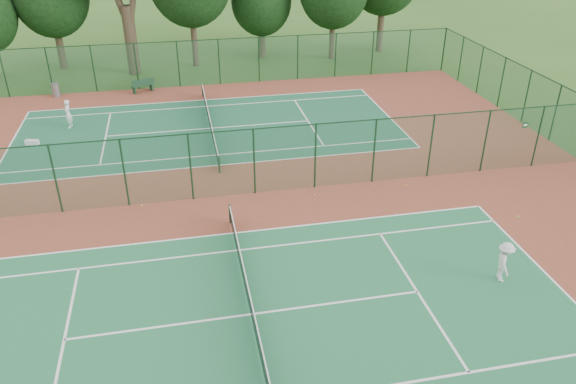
% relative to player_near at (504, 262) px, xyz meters
% --- Properties ---
extents(ground, '(120.00, 120.00, 0.00)m').
position_rel_player_near_xyz_m(ground, '(-9.89, 8.95, -0.87)').
color(ground, '#305A1C').
rests_on(ground, ground).
extents(red_pad, '(40.00, 36.00, 0.01)m').
position_rel_player_near_xyz_m(red_pad, '(-9.89, 8.95, -0.86)').
color(red_pad, brown).
rests_on(red_pad, ground).
extents(court_near, '(23.77, 10.97, 0.01)m').
position_rel_player_near_xyz_m(court_near, '(-9.89, -0.05, -0.85)').
color(court_near, '#216A3F').
rests_on(court_near, red_pad).
extents(court_far, '(23.77, 10.97, 0.01)m').
position_rel_player_near_xyz_m(court_far, '(-9.89, 17.95, -0.85)').
color(court_far, '#1C5B3B').
rests_on(court_far, red_pad).
extents(fence_north, '(40.00, 0.09, 3.50)m').
position_rel_player_near_xyz_m(fence_north, '(-9.89, 26.95, 0.89)').
color(fence_north, '#1B5133').
rests_on(fence_north, ground).
extents(fence_divider, '(40.00, 0.09, 3.50)m').
position_rel_player_near_xyz_m(fence_divider, '(-9.89, 8.95, 0.89)').
color(fence_divider, '#194D2C').
rests_on(fence_divider, ground).
extents(tennis_net_near, '(0.10, 12.90, 0.97)m').
position_rel_player_near_xyz_m(tennis_net_near, '(-9.89, -0.05, -0.32)').
color(tennis_net_near, '#12321C').
rests_on(tennis_net_near, ground).
extents(tennis_net_far, '(0.10, 12.90, 0.97)m').
position_rel_player_near_xyz_m(tennis_net_far, '(-9.89, 17.95, -0.32)').
color(tennis_net_far, '#14391C').
rests_on(tennis_net_far, ground).
extents(player_near, '(0.95, 1.24, 1.69)m').
position_rel_player_near_xyz_m(player_near, '(0.00, 0.00, 0.00)').
color(player_near, silver).
rests_on(player_near, court_near).
extents(player_far, '(0.53, 0.72, 1.81)m').
position_rel_player_near_xyz_m(player_far, '(-18.61, 19.92, 0.06)').
color(player_far, silver).
rests_on(player_far, court_far).
extents(trash_bin, '(0.71, 0.71, 0.99)m').
position_rel_player_near_xyz_m(trash_bin, '(-20.38, 26.42, -0.36)').
color(trash_bin, slate).
rests_on(trash_bin, red_pad).
extents(bench, '(1.75, 1.16, 1.05)m').
position_rel_player_near_xyz_m(bench, '(-14.17, 26.09, -0.32)').
color(bench, '#12361E').
rests_on(bench, red_pad).
extents(kit_bag, '(0.83, 0.49, 0.29)m').
position_rel_player_near_xyz_m(kit_bag, '(-20.48, 17.54, -0.71)').
color(kit_bag, silver).
rests_on(kit_bag, red_pad).
extents(stray_ball_a, '(0.07, 0.07, 0.07)m').
position_rel_player_near_xyz_m(stray_ball_a, '(-5.51, 8.07, -0.82)').
color(stray_ball_a, '#BAD130').
rests_on(stray_ball_a, red_pad).
extents(stray_ball_b, '(0.07, 0.07, 0.07)m').
position_rel_player_near_xyz_m(stray_ball_b, '(-0.64, 8.10, -0.82)').
color(stray_ball_b, '#CED431').
rests_on(stray_ball_b, red_pad).
extents(stray_ball_c, '(0.07, 0.07, 0.07)m').
position_rel_player_near_xyz_m(stray_ball_c, '(-13.92, 8.73, -0.82)').
color(stray_ball_c, '#D6E535').
rests_on(stray_ball_c, red_pad).
extents(evergreen_row, '(39.00, 5.00, 12.00)m').
position_rel_player_near_xyz_m(evergreen_row, '(-9.39, 33.20, -0.87)').
color(evergreen_row, black).
rests_on(evergreen_row, ground).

